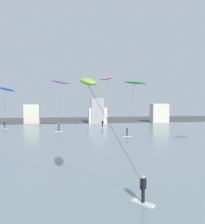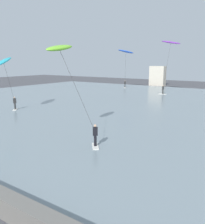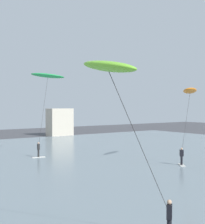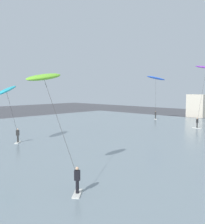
{
  "view_description": "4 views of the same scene",
  "coord_description": "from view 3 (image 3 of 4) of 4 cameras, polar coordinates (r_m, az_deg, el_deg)",
  "views": [
    {
      "loc": [
        -4.61,
        0.63,
        6.06
      ],
      "look_at": [
        -3.02,
        12.53,
        5.42
      ],
      "focal_mm": 35.66,
      "sensor_mm": 36.0,
      "label": 1
    },
    {
      "loc": [
        9.26,
        -0.72,
        6.08
      ],
      "look_at": [
        -0.93,
        14.11,
        2.37
      ],
      "focal_mm": 39.25,
      "sensor_mm": 36.0,
      "label": 2
    },
    {
      "loc": [
        -10.9,
        3.22,
        5.68
      ],
      "look_at": [
        -2.9,
        14.35,
        5.41
      ],
      "focal_mm": 53.24,
      "sensor_mm": 36.0,
      "label": 3
    },
    {
      "loc": [
        11.3,
        2.42,
        6.35
      ],
      "look_at": [
        -2.63,
        17.01,
        4.59
      ],
      "focal_mm": 43.93,
      "sensor_mm": 36.0,
      "label": 4
    }
  ],
  "objects": [
    {
      "name": "kitesurfer_orange",
      "position": [
        33.25,
        14.71,
        2.74
      ],
      "size": [
        4.28,
        2.88,
        7.43
      ],
      "color": "silver",
      "rests_on": "water_bay"
    },
    {
      "name": "kitesurfer_green",
      "position": [
        37.37,
        -9.48,
        5.27
      ],
      "size": [
        4.13,
        2.51,
        9.31
      ],
      "color": "silver",
      "rests_on": "water_bay"
    },
    {
      "name": "kitesurfer_lime",
      "position": [
        12.12,
        2.49,
        4.07
      ],
      "size": [
        4.36,
        2.86,
        7.41
      ],
      "color": "silver",
      "rests_on": "water_bay"
    },
    {
      "name": "water_bay",
      "position": [
        30.48,
        -14.31,
        -9.54
      ],
      "size": [
        84.0,
        52.0,
        0.1
      ],
      "primitive_type": "cube",
      "color": "gray",
      "rests_on": "ground"
    }
  ]
}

